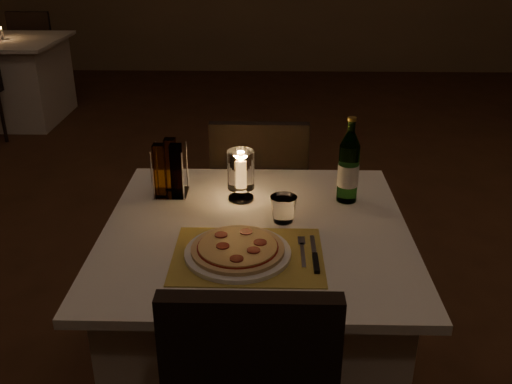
{
  "coord_description": "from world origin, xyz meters",
  "views": [
    {
      "loc": [
        -0.22,
        -2.18,
        1.63
      ],
      "look_at": [
        -0.26,
        -0.51,
        0.86
      ],
      "focal_mm": 40.0,
      "sensor_mm": 36.0,
      "label": 1
    }
  ],
  "objects_px": {
    "plate": "(238,253)",
    "water_bottle": "(348,168)",
    "chair_far": "(259,190)",
    "tumbler": "(283,209)",
    "hurricane_candle": "(241,171)",
    "neighbor_table_left": "(10,80)",
    "pizza": "(238,248)",
    "main_table": "(256,318)"
  },
  "relations": [
    {
      "from": "main_table",
      "to": "water_bottle",
      "type": "xyz_separation_m",
      "value": [
        0.32,
        0.22,
        0.49
      ]
    },
    {
      "from": "main_table",
      "to": "hurricane_candle",
      "type": "height_order",
      "value": "hurricane_candle"
    },
    {
      "from": "plate",
      "to": "tumbler",
      "type": "height_order",
      "value": "tumbler"
    },
    {
      "from": "pizza",
      "to": "water_bottle",
      "type": "bearing_deg",
      "value": 46.85
    },
    {
      "from": "main_table",
      "to": "tumbler",
      "type": "xyz_separation_m",
      "value": [
        0.09,
        0.05,
        0.41
      ]
    },
    {
      "from": "main_table",
      "to": "chair_far",
      "type": "bearing_deg",
      "value": 90.0
    },
    {
      "from": "main_table",
      "to": "pizza",
      "type": "height_order",
      "value": "pizza"
    },
    {
      "from": "chair_far",
      "to": "plate",
      "type": "distance_m",
      "value": 0.92
    },
    {
      "from": "hurricane_candle",
      "to": "neighbor_table_left",
      "type": "distance_m",
      "value": 4.01
    },
    {
      "from": "tumbler",
      "to": "water_bottle",
      "type": "xyz_separation_m",
      "value": [
        0.23,
        0.17,
        0.08
      ]
    },
    {
      "from": "main_table",
      "to": "tumbler",
      "type": "distance_m",
      "value": 0.42
    },
    {
      "from": "chair_far",
      "to": "water_bottle",
      "type": "height_order",
      "value": "water_bottle"
    },
    {
      "from": "pizza",
      "to": "hurricane_candle",
      "type": "xyz_separation_m",
      "value": [
        -0.01,
        0.4,
        0.08
      ]
    },
    {
      "from": "chair_far",
      "to": "plate",
      "type": "height_order",
      "value": "chair_far"
    },
    {
      "from": "hurricane_candle",
      "to": "pizza",
      "type": "bearing_deg",
      "value": -88.74
    },
    {
      "from": "pizza",
      "to": "water_bottle",
      "type": "distance_m",
      "value": 0.55
    },
    {
      "from": "plate",
      "to": "hurricane_candle",
      "type": "height_order",
      "value": "hurricane_candle"
    },
    {
      "from": "tumbler",
      "to": "water_bottle",
      "type": "height_order",
      "value": "water_bottle"
    },
    {
      "from": "plate",
      "to": "hurricane_candle",
      "type": "distance_m",
      "value": 0.41
    },
    {
      "from": "pizza",
      "to": "tumbler",
      "type": "xyz_separation_m",
      "value": [
        0.14,
        0.23,
        0.02
      ]
    },
    {
      "from": "chair_far",
      "to": "water_bottle",
      "type": "xyz_separation_m",
      "value": [
        0.32,
        -0.5,
        0.32
      ]
    },
    {
      "from": "tumbler",
      "to": "hurricane_candle",
      "type": "relative_size",
      "value": 0.48
    },
    {
      "from": "plate",
      "to": "neighbor_table_left",
      "type": "bearing_deg",
      "value": 122.05
    },
    {
      "from": "neighbor_table_left",
      "to": "plate",
      "type": "bearing_deg",
      "value": -57.95
    },
    {
      "from": "chair_far",
      "to": "pizza",
      "type": "relative_size",
      "value": 3.21
    },
    {
      "from": "plate",
      "to": "water_bottle",
      "type": "distance_m",
      "value": 0.56
    },
    {
      "from": "chair_far",
      "to": "neighbor_table_left",
      "type": "relative_size",
      "value": 0.9
    },
    {
      "from": "water_bottle",
      "to": "hurricane_candle",
      "type": "height_order",
      "value": "water_bottle"
    },
    {
      "from": "plate",
      "to": "neighbor_table_left",
      "type": "xyz_separation_m",
      "value": [
        -2.29,
        3.66,
        -0.38
      ]
    },
    {
      "from": "main_table",
      "to": "chair_far",
      "type": "distance_m",
      "value": 0.74
    },
    {
      "from": "main_table",
      "to": "plate",
      "type": "bearing_deg",
      "value": -105.52
    },
    {
      "from": "neighbor_table_left",
      "to": "main_table",
      "type": "bearing_deg",
      "value": -56.07
    },
    {
      "from": "chair_far",
      "to": "neighbor_table_left",
      "type": "distance_m",
      "value": 3.62
    },
    {
      "from": "main_table",
      "to": "neighbor_table_left",
      "type": "bearing_deg",
      "value": 123.93
    },
    {
      "from": "main_table",
      "to": "pizza",
      "type": "relative_size",
      "value": 3.57
    },
    {
      "from": "main_table",
      "to": "chair_far",
      "type": "xyz_separation_m",
      "value": [
        -0.0,
        0.71,
        0.18
      ]
    },
    {
      "from": "tumbler",
      "to": "neighbor_table_left",
      "type": "relative_size",
      "value": 0.09
    },
    {
      "from": "main_table",
      "to": "plate",
      "type": "relative_size",
      "value": 3.12
    },
    {
      "from": "tumbler",
      "to": "neighbor_table_left",
      "type": "bearing_deg",
      "value": 125.34
    },
    {
      "from": "plate",
      "to": "pizza",
      "type": "height_order",
      "value": "pizza"
    },
    {
      "from": "pizza",
      "to": "main_table",
      "type": "bearing_deg",
      "value": 74.51
    },
    {
      "from": "plate",
      "to": "pizza",
      "type": "distance_m",
      "value": 0.02
    }
  ]
}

